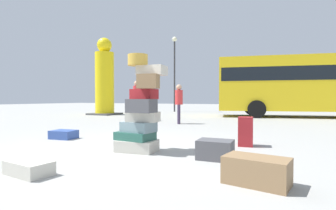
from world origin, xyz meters
TOP-DOWN VIEW (x-y plane):
  - ground_plane at (0.00, 0.00)m, footprint 80.00×80.00m
  - suitcase_tower at (0.40, 0.07)m, footprint 0.88×0.69m
  - suitcase_brown_upright_blue at (2.57, -0.94)m, footprint 0.77×0.52m
  - suitcase_cream_foreground_far at (-0.15, -1.81)m, footprint 0.68×0.41m
  - suitcase_charcoal_behind_tower at (1.82, 0.06)m, footprint 0.57×0.44m
  - suitcase_navy_foreground_near at (-2.12, 0.57)m, footprint 0.63×0.50m
  - suitcase_maroon_left_side at (2.09, 1.48)m, footprint 0.33×0.34m
  - person_bearded_onlooker at (-3.22, 5.66)m, footprint 0.30×0.30m
  - person_tourist_with_camera at (-1.00, 5.23)m, footprint 0.30×0.32m
  - yellow_dummy_statue at (-7.31, 8.51)m, footprint 1.59×1.59m
  - parked_bus at (4.54, 11.57)m, footprint 10.99×4.78m
  - lamp_post at (-4.84, 13.50)m, footprint 0.36×0.36m

SIDE VIEW (x-z plane):
  - ground_plane at x=0.00m, z-range 0.00..0.00m
  - suitcase_cream_foreground_far at x=-0.15m, z-range 0.00..0.18m
  - suitcase_navy_foreground_near at x=-2.12m, z-range 0.00..0.21m
  - suitcase_charcoal_behind_tower at x=1.82m, z-range 0.00..0.31m
  - suitcase_brown_upright_blue at x=2.57m, z-range 0.00..0.32m
  - suitcase_maroon_left_side at x=2.09m, z-range 0.00..0.61m
  - suitcase_tower at x=0.40m, z-range -0.18..1.63m
  - person_tourist_with_camera at x=-1.00m, z-range 0.15..1.69m
  - person_bearded_onlooker at x=-3.22m, z-range 0.18..1.95m
  - parked_bus at x=4.54m, z-range 0.26..3.41m
  - yellow_dummy_statue at x=-7.31m, z-range -0.25..4.44m
  - lamp_post at x=-4.84m, z-range 0.90..6.48m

